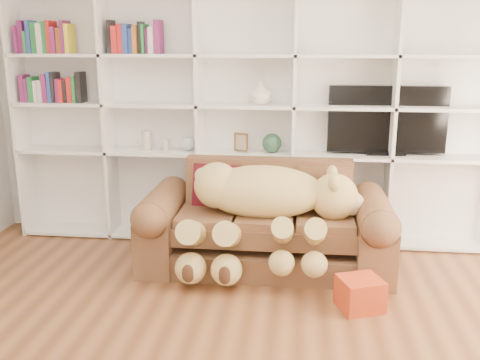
# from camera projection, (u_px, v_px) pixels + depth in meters

# --- Properties ---
(wall_back) EXTENTS (5.00, 0.02, 2.70)m
(wall_back) POSITION_uv_depth(u_px,v_px,m) (248.00, 98.00, 5.09)
(wall_back) COLOR silver
(wall_back) RESTS_ON floor
(bookshelf) EXTENTS (4.43, 0.35, 2.40)m
(bookshelf) POSITION_uv_depth(u_px,v_px,m) (221.00, 104.00, 4.99)
(bookshelf) COLOR white
(bookshelf) RESTS_ON floor
(sofa) EXTENTS (2.07, 0.89, 0.87)m
(sofa) POSITION_uv_depth(u_px,v_px,m) (266.00, 228.00, 4.55)
(sofa) COLOR brown
(sofa) RESTS_ON floor
(teddy_bear) EXTENTS (1.47, 0.83, 0.86)m
(teddy_bear) POSITION_uv_depth(u_px,v_px,m) (264.00, 204.00, 4.32)
(teddy_bear) COLOR #E4C272
(teddy_bear) RESTS_ON sofa
(throw_pillow) EXTENTS (0.42, 0.27, 0.41)m
(throw_pillow) POSITION_uv_depth(u_px,v_px,m) (216.00, 187.00, 4.66)
(throw_pillow) COLOR #570E15
(throw_pillow) RESTS_ON sofa
(gift_box) EXTENTS (0.37, 0.36, 0.23)m
(gift_box) POSITION_uv_depth(u_px,v_px,m) (360.00, 294.00, 3.83)
(gift_box) COLOR #BB3A18
(gift_box) RESTS_ON floor
(tv) EXTENTS (1.06, 0.18, 0.63)m
(tv) POSITION_uv_depth(u_px,v_px,m) (387.00, 121.00, 4.85)
(tv) COLOR black
(tv) RESTS_ON bookshelf
(picture_frame) EXTENTS (0.14, 0.07, 0.17)m
(picture_frame) POSITION_uv_depth(u_px,v_px,m) (241.00, 142.00, 5.00)
(picture_frame) COLOR brown
(picture_frame) RESTS_ON bookshelf
(green_vase) EXTENTS (0.18, 0.18, 0.18)m
(green_vase) POSITION_uv_depth(u_px,v_px,m) (272.00, 143.00, 4.97)
(green_vase) COLOR #2A5239
(green_vase) RESTS_ON bookshelf
(figurine_tall) EXTENTS (0.11, 0.11, 0.18)m
(figurine_tall) POSITION_uv_depth(u_px,v_px,m) (146.00, 140.00, 5.10)
(figurine_tall) COLOR beige
(figurine_tall) RESTS_ON bookshelf
(figurine_short) EXTENTS (0.07, 0.07, 0.11)m
(figurine_short) POSITION_uv_depth(u_px,v_px,m) (166.00, 145.00, 5.09)
(figurine_short) COLOR beige
(figurine_short) RESTS_ON bookshelf
(snow_globe) EXTENTS (0.13, 0.13, 0.13)m
(snow_globe) POSITION_uv_depth(u_px,v_px,m) (188.00, 144.00, 5.07)
(snow_globe) COLOR silver
(snow_globe) RESTS_ON bookshelf
(shelf_vase) EXTENTS (0.26, 0.26, 0.21)m
(shelf_vase) POSITION_uv_depth(u_px,v_px,m) (261.00, 93.00, 4.87)
(shelf_vase) COLOR silver
(shelf_vase) RESTS_ON bookshelf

